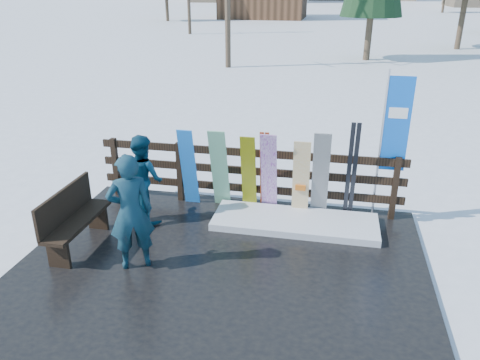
% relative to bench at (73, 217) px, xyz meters
% --- Properties ---
extents(ground, '(700.00, 700.00, 0.00)m').
position_rel_bench_xyz_m(ground, '(2.38, -0.21, -0.60)').
color(ground, white).
rests_on(ground, ground).
extents(deck, '(6.00, 5.00, 0.08)m').
position_rel_bench_xyz_m(deck, '(2.38, -0.21, -0.56)').
color(deck, black).
rests_on(deck, ground).
extents(fence, '(5.60, 0.10, 1.15)m').
position_rel_bench_xyz_m(fence, '(2.38, 1.99, 0.14)').
color(fence, black).
rests_on(fence, deck).
extents(snow_patch, '(2.81, 1.00, 0.12)m').
position_rel_bench_xyz_m(snow_patch, '(3.33, 1.39, -0.46)').
color(snow_patch, white).
rests_on(snow_patch, deck).
extents(bench, '(0.41, 1.50, 0.97)m').
position_rel_bench_xyz_m(bench, '(0.00, 0.00, 0.00)').
color(bench, black).
rests_on(bench, deck).
extents(snowboard_0, '(0.28, 0.36, 1.52)m').
position_rel_bench_xyz_m(snowboard_0, '(1.33, 1.77, 0.25)').
color(snowboard_0, '#2080F2').
rests_on(snowboard_0, deck).
extents(snowboard_1, '(0.31, 0.46, 1.55)m').
position_rel_bench_xyz_m(snowboard_1, '(1.91, 1.77, 0.26)').
color(snowboard_1, silver).
rests_on(snowboard_1, deck).
extents(snowboard_2, '(0.26, 0.34, 1.47)m').
position_rel_bench_xyz_m(snowboard_2, '(2.44, 1.77, 0.22)').
color(snowboard_2, '#DCDC04').
rests_on(snowboard_2, deck).
extents(snowboard_3, '(0.28, 0.43, 1.54)m').
position_rel_bench_xyz_m(snowboard_3, '(2.81, 1.77, 0.26)').
color(snowboard_3, white).
rests_on(snowboard_3, deck).
extents(snowboard_4, '(0.29, 0.38, 1.61)m').
position_rel_bench_xyz_m(snowboard_4, '(3.70, 1.77, 0.29)').
color(snowboard_4, black).
rests_on(snowboard_4, deck).
extents(snowboard_5, '(0.29, 0.17, 1.42)m').
position_rel_bench_xyz_m(snowboard_5, '(3.37, 1.77, 0.19)').
color(snowboard_5, silver).
rests_on(snowboard_5, deck).
extents(ski_pair_a, '(0.16, 0.26, 1.53)m').
position_rel_bench_xyz_m(ski_pair_a, '(2.72, 1.84, 0.25)').
color(ski_pair_a, '#A83614').
rests_on(ski_pair_a, deck).
extents(ski_pair_b, '(0.17, 0.26, 1.79)m').
position_rel_bench_xyz_m(ski_pair_b, '(4.22, 1.84, 0.38)').
color(ski_pair_b, black).
rests_on(ski_pair_b, deck).
extents(rental_flag, '(0.45, 0.04, 2.60)m').
position_rel_bench_xyz_m(rental_flag, '(4.83, 2.04, 1.09)').
color(rental_flag, silver).
rests_on(rental_flag, deck).
extents(person_front, '(0.76, 0.67, 1.75)m').
position_rel_bench_xyz_m(person_front, '(1.14, -0.33, 0.36)').
color(person_front, '#16474C').
rests_on(person_front, deck).
extents(person_back, '(0.95, 0.91, 1.55)m').
position_rel_bench_xyz_m(person_back, '(0.74, 1.09, 0.26)').
color(person_back, navy).
rests_on(person_back, deck).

